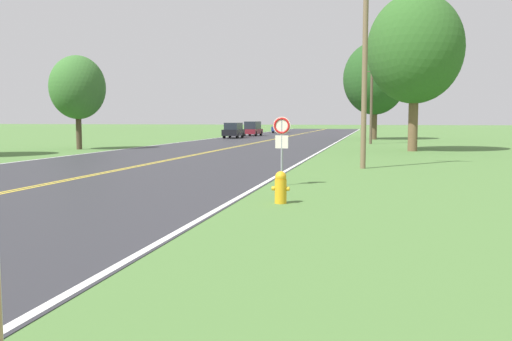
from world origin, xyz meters
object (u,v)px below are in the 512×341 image
object	(u,v)px
fire_hydrant	(281,187)
car_dark_blue_van_mid_far	(280,127)
traffic_sign	(282,134)
tree_behind_sign	(375,79)
tree_left_verge	(78,88)
car_black_suv_approaching	(233,130)
car_maroon_van_mid_near	(253,128)
tree_far_back	(415,49)

from	to	relation	value
fire_hydrant	car_dark_blue_van_mid_far	bearing A→B (deg)	100.26
traffic_sign	tree_behind_sign	xyz separation A→B (m)	(2.71, 42.81, 4.84)
tree_left_verge	car_black_suv_approaching	bearing A→B (deg)	78.32
car_maroon_van_mid_near	traffic_sign	bearing A→B (deg)	-163.83
traffic_sign	tree_left_verge	size ratio (longest dim) A/B	0.34
tree_left_verge	tree_far_back	size ratio (longest dim) A/B	0.63
fire_hydrant	tree_behind_sign	distance (m)	47.10
tree_left_verge	tree_far_back	bearing A→B (deg)	7.44
tree_far_back	tree_left_verge	bearing A→B (deg)	-172.56
tree_behind_sign	car_black_suv_approaching	bearing A→B (deg)	178.62
fire_hydrant	car_dark_blue_van_mid_far	xyz separation A→B (m)	(-12.91, 71.35, 0.42)
car_dark_blue_van_mid_far	tree_behind_sign	bearing A→B (deg)	-146.17
fire_hydrant	car_maroon_van_mid_near	distance (m)	57.16
fire_hydrant	tree_behind_sign	xyz separation A→B (m)	(2.05, 46.65, 6.16)
fire_hydrant	car_maroon_van_mid_near	world-z (taller)	car_maroon_van_mid_near
fire_hydrant	tree_far_back	bearing A→B (deg)	79.01
tree_left_verge	car_dark_blue_van_mid_far	world-z (taller)	tree_left_verge
car_dark_blue_van_mid_far	car_maroon_van_mid_near	bearing A→B (deg)	179.96
fire_hydrant	traffic_sign	size ratio (longest dim) A/B	0.37
tree_behind_sign	tree_far_back	distance (m)	21.60
car_maroon_van_mid_near	car_dark_blue_van_mid_far	size ratio (longest dim) A/B	1.05
fire_hydrant	tree_far_back	xyz separation A→B (m)	(4.90, 25.24, 6.62)
car_black_suv_approaching	car_dark_blue_van_mid_far	xyz separation A→B (m)	(1.09, 24.32, -0.07)
traffic_sign	car_dark_blue_van_mid_far	world-z (taller)	traffic_sign
tree_far_back	car_black_suv_approaching	distance (m)	29.49
tree_far_back	car_dark_blue_van_mid_far	world-z (taller)	tree_far_back
tree_left_verge	car_black_suv_approaching	xyz separation A→B (m)	(5.16, 24.93, -3.62)
tree_left_verge	tree_far_back	xyz separation A→B (m)	(24.05, 3.14, 2.52)
tree_far_back	tree_behind_sign	bearing A→B (deg)	97.58
tree_behind_sign	tree_left_verge	bearing A→B (deg)	-130.82
tree_behind_sign	car_dark_blue_van_mid_far	world-z (taller)	tree_behind_sign
traffic_sign	car_dark_blue_van_mid_far	xyz separation A→B (m)	(-12.25, 67.51, -0.89)
tree_behind_sign	car_maroon_van_mid_near	xyz separation A→B (m)	(-15.70, 8.86, -5.62)
traffic_sign	car_black_suv_approaching	distance (m)	45.22
tree_left_verge	car_maroon_van_mid_near	size ratio (longest dim) A/B	1.61
fire_hydrant	tree_left_verge	xyz separation A→B (m)	(-19.15, 22.10, 4.11)
car_maroon_van_mid_near	car_dark_blue_van_mid_far	world-z (taller)	car_maroon_van_mid_near
fire_hydrant	traffic_sign	distance (m)	4.11
tree_left_verge	car_black_suv_approaching	distance (m)	25.72
car_maroon_van_mid_near	car_dark_blue_van_mid_far	xyz separation A→B (m)	(0.74, 15.85, -0.11)
tree_far_back	car_maroon_van_mid_near	bearing A→B (deg)	121.51
traffic_sign	tree_behind_sign	distance (m)	43.16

